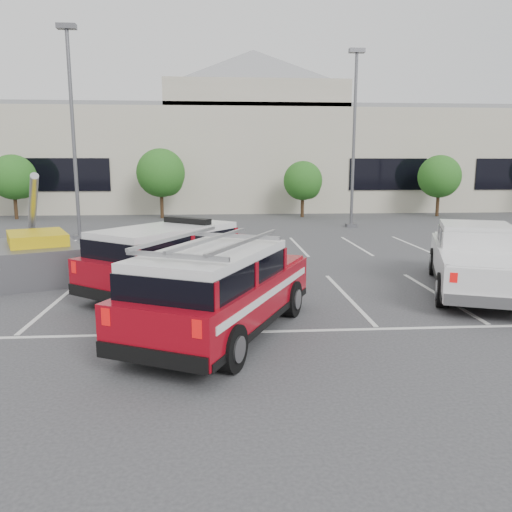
{
  "coord_description": "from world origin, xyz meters",
  "views": [
    {
      "loc": [
        -0.87,
        -13.55,
        3.71
      ],
      "look_at": [
        0.16,
        0.93,
        1.05
      ],
      "focal_mm": 35.0,
      "sensor_mm": 36.0,
      "label": 1
    }
  ],
  "objects_px": {
    "light_pole_left": "(73,134)",
    "ladder_suv": "(220,296)",
    "utility_rig": "(35,259)",
    "tree_left": "(15,179)",
    "white_pickup": "(475,265)",
    "tree_mid_left": "(162,175)",
    "light_pole_mid": "(354,139)",
    "convention_building": "(232,153)",
    "fire_chief_suv": "(177,262)",
    "tree_right": "(440,178)",
    "tree_mid_right": "(304,182)"
  },
  "relations": [
    {
      "from": "tree_mid_right",
      "to": "white_pickup",
      "type": "distance_m",
      "value": 21.74
    },
    {
      "from": "tree_right",
      "to": "ladder_suv",
      "type": "distance_m",
      "value": 29.79
    },
    {
      "from": "convention_building",
      "to": "fire_chief_suv",
      "type": "relative_size",
      "value": 9.72
    },
    {
      "from": "tree_mid_right",
      "to": "light_pole_left",
      "type": "xyz_separation_m",
      "value": [
        -13.09,
        -10.05,
        2.68
      ]
    },
    {
      "from": "white_pickup",
      "to": "fire_chief_suv",
      "type": "bearing_deg",
      "value": -163.87
    },
    {
      "from": "tree_left",
      "to": "white_pickup",
      "type": "bearing_deg",
      "value": -45.09
    },
    {
      "from": "tree_left",
      "to": "utility_rig",
      "type": "height_order",
      "value": "tree_left"
    },
    {
      "from": "tree_left",
      "to": "ladder_suv",
      "type": "xyz_separation_m",
      "value": [
        14.0,
        -25.06,
        -1.88
      ]
    },
    {
      "from": "fire_chief_suv",
      "to": "white_pickup",
      "type": "xyz_separation_m",
      "value": [
        8.83,
        -0.71,
        -0.09
      ]
    },
    {
      "from": "tree_mid_right",
      "to": "ladder_suv",
      "type": "relative_size",
      "value": 0.66
    },
    {
      "from": "tree_mid_right",
      "to": "light_pole_mid",
      "type": "height_order",
      "value": "light_pole_mid"
    },
    {
      "from": "light_pole_left",
      "to": "utility_rig",
      "type": "xyz_separation_m",
      "value": [
        1.04,
        -9.08,
        -4.49
      ]
    },
    {
      "from": "convention_building",
      "to": "tree_mid_right",
      "type": "height_order",
      "value": "convention_building"
    },
    {
      "from": "convention_building",
      "to": "tree_mid_right",
      "type": "distance_m",
      "value": 11.2
    },
    {
      "from": "convention_building",
      "to": "white_pickup",
      "type": "bearing_deg",
      "value": -78.38
    },
    {
      "from": "light_pole_left",
      "to": "tree_right",
      "type": "bearing_deg",
      "value": 23.51
    },
    {
      "from": "convention_building",
      "to": "tree_mid_left",
      "type": "relative_size",
      "value": 12.38
    },
    {
      "from": "fire_chief_suv",
      "to": "utility_rig",
      "type": "relative_size",
      "value": 1.26
    },
    {
      "from": "convention_building",
      "to": "tree_mid_right",
      "type": "bearing_deg",
      "value": -63.43
    },
    {
      "from": "tree_left",
      "to": "light_pole_mid",
      "type": "bearing_deg",
      "value": -15.43
    },
    {
      "from": "utility_rig",
      "to": "white_pickup",
      "type": "bearing_deg",
      "value": -34.89
    },
    {
      "from": "convention_building",
      "to": "tree_mid_right",
      "type": "relative_size",
      "value": 15.04
    },
    {
      "from": "tree_left",
      "to": "light_pole_mid",
      "type": "height_order",
      "value": "light_pole_mid"
    },
    {
      "from": "tree_left",
      "to": "utility_rig",
      "type": "bearing_deg",
      "value": -67.43
    },
    {
      "from": "light_pole_mid",
      "to": "ladder_suv",
      "type": "height_order",
      "value": "light_pole_mid"
    },
    {
      "from": "tree_right",
      "to": "tree_mid_right",
      "type": "bearing_deg",
      "value": -180.0
    },
    {
      "from": "white_pickup",
      "to": "light_pole_left",
      "type": "bearing_deg",
      "value": 162.38
    },
    {
      "from": "fire_chief_suv",
      "to": "ladder_suv",
      "type": "bearing_deg",
      "value": -35.33
    },
    {
      "from": "convention_building",
      "to": "tree_right",
      "type": "bearing_deg",
      "value": -33.37
    },
    {
      "from": "tree_left",
      "to": "fire_chief_suv",
      "type": "bearing_deg",
      "value": -58.69
    },
    {
      "from": "tree_left",
      "to": "tree_mid_left",
      "type": "bearing_deg",
      "value": 0.0
    },
    {
      "from": "tree_mid_left",
      "to": "utility_rig",
      "type": "relative_size",
      "value": 0.99
    },
    {
      "from": "tree_mid_right",
      "to": "light_pole_left",
      "type": "distance_m",
      "value": 16.72
    },
    {
      "from": "light_pole_left",
      "to": "fire_chief_suv",
      "type": "distance_m",
      "value": 13.06
    },
    {
      "from": "tree_left",
      "to": "ladder_suv",
      "type": "height_order",
      "value": "tree_left"
    },
    {
      "from": "light_pole_left",
      "to": "light_pole_mid",
      "type": "xyz_separation_m",
      "value": [
        15.0,
        4.0,
        0.0
      ]
    },
    {
      "from": "tree_left",
      "to": "fire_chief_suv",
      "type": "relative_size",
      "value": 0.72
    },
    {
      "from": "convention_building",
      "to": "ladder_suv",
      "type": "bearing_deg",
      "value": -91.79
    },
    {
      "from": "tree_left",
      "to": "white_pickup",
      "type": "height_order",
      "value": "tree_left"
    },
    {
      "from": "convention_building",
      "to": "utility_rig",
      "type": "bearing_deg",
      "value": -103.86
    },
    {
      "from": "white_pickup",
      "to": "ladder_suv",
      "type": "bearing_deg",
      "value": -134.8
    },
    {
      "from": "ladder_suv",
      "to": "convention_building",
      "type": "bearing_deg",
      "value": 113.66
    },
    {
      "from": "light_pole_left",
      "to": "ladder_suv",
      "type": "relative_size",
      "value": 1.68
    },
    {
      "from": "convention_building",
      "to": "tree_left",
      "type": "height_order",
      "value": "convention_building"
    },
    {
      "from": "white_pickup",
      "to": "utility_rig",
      "type": "relative_size",
      "value": 1.38
    },
    {
      "from": "ladder_suv",
      "to": "tree_mid_left",
      "type": "bearing_deg",
      "value": 124.52
    },
    {
      "from": "tree_mid_left",
      "to": "white_pickup",
      "type": "relative_size",
      "value": 0.72
    },
    {
      "from": "fire_chief_suv",
      "to": "light_pole_mid",
      "type": "bearing_deg",
      "value": 95.76
    },
    {
      "from": "tree_right",
      "to": "fire_chief_suv",
      "type": "xyz_separation_m",
      "value": [
        -17.28,
        -20.91,
        -1.9
      ]
    },
    {
      "from": "light_pole_mid",
      "to": "white_pickup",
      "type": "xyz_separation_m",
      "value": [
        -0.36,
        -15.57,
        -4.4
      ]
    }
  ]
}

